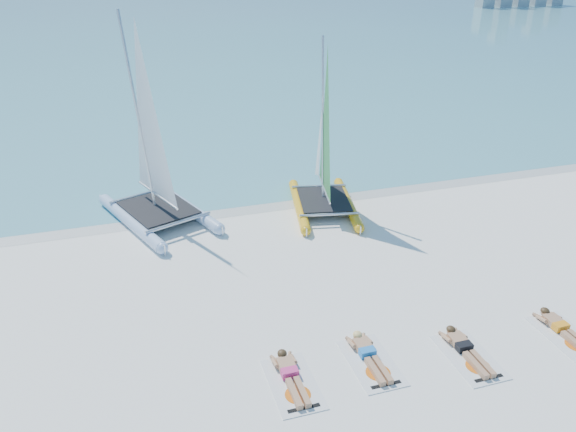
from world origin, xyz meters
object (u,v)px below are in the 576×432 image
Objects in this scene: catamaran_yellow at (323,154)px; sunbather_b at (368,354)px; sunbather_a at (290,374)px; sunbather_d at (562,328)px; towel_a at (293,384)px; towel_b at (371,363)px; towel_d at (566,336)px; sunbather_c at (465,348)px; towel_c at (469,357)px; catamaran_blue at (152,161)px.

catamaran_yellow reaches higher than sunbather_b.
sunbather_d is (6.85, -0.40, 0.00)m from sunbather_a.
sunbather_a and sunbather_d have the same top height.
towel_b is (1.91, 0.12, 0.00)m from towel_a.
sunbather_d is (-0.00, 0.19, 0.11)m from towel_d.
towel_b is at bearing 172.65° from sunbather_c.
catamaran_yellow is at bearing 92.05° from towel_c.
sunbather_b is 1.00× the size of sunbather_d.
sunbather_a is at bearing 175.02° from sunbather_c.
sunbather_c is 2.69m from sunbather_d.
sunbather_a is at bearing 176.65° from sunbather_d.
sunbather_d is (4.94, -0.33, 0.11)m from towel_b.
catamaran_yellow is 3.26× the size of towel_c.
towel_c is at bearing -176.76° from sunbather_d.
catamaran_blue is 3.77× the size of towel_b.
towel_b is 1.00× the size of towel_c.
sunbather_d is (4.94, -0.52, 0.00)m from sunbather_b.
towel_b is at bearing -91.10° from catamaran_yellow.
sunbather_c is at bearing 179.16° from sunbather_d.
towel_d is at bearing -4.95° from sunbather_a.
sunbather_c is (-0.00, 0.19, 0.11)m from towel_c.
sunbather_c is (4.16, -0.17, 0.11)m from towel_a.
sunbather_b is at bearing 3.56° from sunbather_a.
catamaran_yellow is 8.95m from sunbather_c.
sunbather_b is at bearing 173.98° from sunbather_d.
sunbather_c is at bearing -76.24° from catamaran_yellow.
sunbather_a and sunbather_b have the same top height.
sunbather_a is (-3.84, -8.40, -1.78)m from catamaran_yellow.
towel_a is at bearing -170.77° from sunbather_b.
towel_b is 4.95m from sunbather_d.
towel_c is 2.69m from towel_d.
sunbather_a is 0.93× the size of towel_b.
catamaran_blue is at bearing 133.39° from sunbather_d.
catamaran_blue reaches higher than sunbather_c.
catamaran_yellow is (5.84, -0.57, -0.19)m from catamaran_blue.
catamaran_blue reaches higher than sunbather_b.
catamaran_yellow is at bearing 65.47° from sunbather_a.
towel_b is (3.92, -9.04, -2.07)m from catamaran_blue.
sunbather_b is at bearing 171.79° from towel_d.
sunbather_c reaches higher than towel_a.
catamaran_yellow is at bearing -26.39° from catamaran_blue.
towel_b is at bearing 3.56° from towel_a.
catamaran_yellow reaches higher than sunbather_c.
sunbather_d is at bearing -3.35° from sunbather_a.
sunbather_d reaches higher than towel_b.
towel_a and towel_c have the same top height.
sunbather_c is 1.00× the size of sunbather_d.
sunbather_a is 1.00× the size of sunbather_b.
catamaran_blue is 3.77× the size of towel_a.
towel_a is (-3.84, -8.60, -1.89)m from catamaran_yellow.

